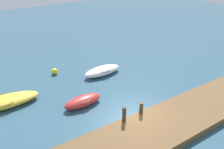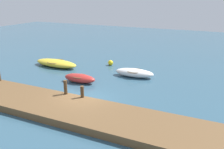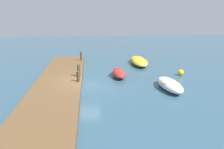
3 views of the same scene
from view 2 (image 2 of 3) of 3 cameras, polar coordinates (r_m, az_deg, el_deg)
The scene contains 8 objects.
ground_plane at distance 18.28m, azimuth -6.66°, elevation -6.09°, with size 84.00×84.00×0.00m, color #33566B.
dock_platform at distance 16.59m, azimuth -10.58°, elevation -8.01°, with size 21.46×3.77×0.49m, color brown.
motorboat_yellow at distance 27.18m, azimuth -13.07°, elevation 2.63°, with size 5.35×2.09×0.75m.
rowboat_red at distance 21.86m, azimuth -7.64°, elevation -0.86°, with size 3.08×1.30×0.77m.
rowboat_white at distance 23.27m, azimuth 5.31°, elevation 0.44°, with size 3.84×1.63×0.78m.
mooring_post_mid_west at distance 18.16m, azimuth -10.94°, elevation -2.96°, with size 0.26×0.26×1.07m, color #47331E.
mooring_post_mid_east at distance 17.43m, azimuth -7.07°, elevation -4.06°, with size 0.25×0.25×0.86m, color #47331E.
marker_buoy at distance 26.97m, azimuth -0.35°, elevation 2.79°, with size 0.59×0.59×0.59m, color yellow.
Camera 2 is at (8.95, -14.06, 7.52)m, focal length 38.68 mm.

